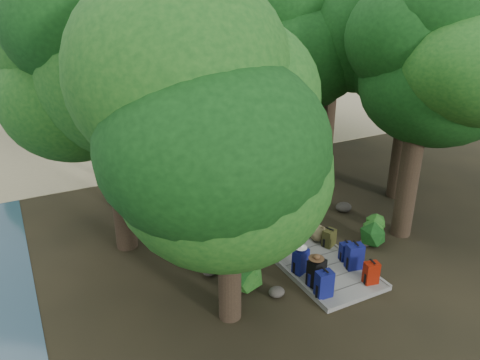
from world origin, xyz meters
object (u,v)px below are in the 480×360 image
backpack_right_c (346,251)px  sun_lounger (221,120)px  duffel_right_khaki (312,229)px  backpack_left_d (274,239)px  duffel_right_black (299,220)px  backpack_right_a (371,272)px  kayak (95,141)px  suitcase_on_boardwalk (280,243)px  backpack_right_d (329,237)px  backpack_right_b (355,255)px  lone_suitcase_on_sand (185,140)px  backpack_left_b (316,271)px  backpack_left_c (301,260)px  backpack_left_a (324,283)px

backpack_right_c → sun_lounger: (2.60, 13.62, -0.08)m
duffel_right_khaki → backpack_left_d: bearing=173.0°
sun_lounger → duffel_right_black: bearing=-111.7°
backpack_left_d → backpack_right_a: bearing=-77.0°
backpack_left_d → kayak: bearing=88.6°
duffel_right_black → suitcase_on_boardwalk: bearing=-142.2°
backpack_right_d → suitcase_on_boardwalk: bearing=147.7°
suitcase_on_boardwalk → sun_lounger: 13.15m
backpack_right_b → lone_suitcase_on_sand: size_ratio=1.13×
backpack_right_b → duffel_right_khaki: size_ratio=1.15×
backpack_right_b → suitcase_on_boardwalk: size_ratio=1.23×
kayak → sun_lounger: 6.67m
backpack_right_c → backpack_right_b: bearing=-87.7°
duffel_right_khaki → kayak: duffel_right_khaki is taller
backpack_left_b → backpack_right_c: backpack_left_b is taller
backpack_left_b → backpack_right_d: 1.98m
backpack_left_d → backpack_right_d: backpack_right_d is taller
duffel_right_black → kayak: (-4.03, 11.27, -0.13)m
suitcase_on_boardwalk → backpack_left_c: bearing=-97.2°
backpack_left_c → suitcase_on_boardwalk: size_ratio=1.18×
duffel_right_black → suitcase_on_boardwalk: 1.79m
backpack_left_d → backpack_right_c: 2.04m
duffel_right_khaki → sun_lounger: size_ratio=0.36×
backpack_left_d → backpack_left_b: bearing=-102.9°
suitcase_on_boardwalk → duffel_right_black: bearing=30.9°
lone_suitcase_on_sand → kayak: (-3.67, 2.31, -0.18)m
duffel_right_black → sun_lounger: bearing=76.4°
duffel_right_black → lone_suitcase_on_sand: bearing=91.7°
backpack_left_c → sun_lounger: backpack_left_c is taller
backpack_right_a → lone_suitcase_on_sand: size_ratio=0.94×
duffel_right_black → backpack_left_a: bearing=-114.8°
backpack_left_b → backpack_left_d: bearing=79.2°
backpack_right_a → backpack_right_d: bearing=96.2°
kayak → duffel_right_khaki: bearing=-75.3°
backpack_right_a → sun_lounger: (2.72, 14.76, -0.12)m
backpack_right_c → backpack_right_d: size_ratio=1.00×
backpack_left_c → duffel_right_black: backpack_left_c is taller
backpack_left_a → backpack_left_d: bearing=92.9°
backpack_left_d → backpack_right_d: size_ratio=0.96×
backpack_left_b → duffel_right_khaki: size_ratio=1.17×
backpack_left_d → sun_lounger: (4.03, 12.17, -0.07)m
backpack_left_a → sun_lounger: backpack_left_a is taller
backpack_right_b → duffel_right_black: 2.64m
backpack_left_c → kayak: (-2.63, 13.41, -0.31)m
duffel_right_black → backpack_right_d: bearing=-87.0°
backpack_left_a → duffel_right_black: size_ratio=1.24×
backpack_right_d → sun_lounger: (2.56, 12.83, -0.08)m
duffel_right_black → suitcase_on_boardwalk: size_ratio=0.97×
suitcase_on_boardwalk → backpack_left_b: bearing=-95.8°
duffel_right_black → sun_lounger: sun_lounger is taller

